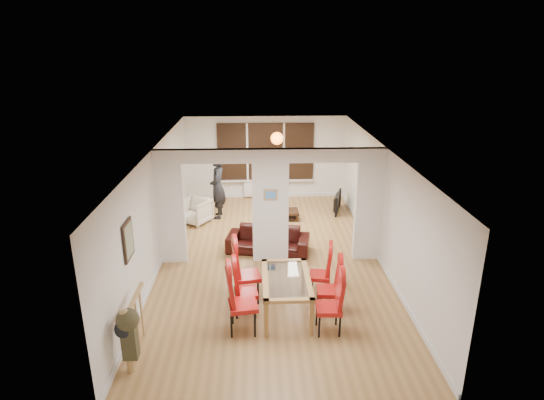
{
  "coord_description": "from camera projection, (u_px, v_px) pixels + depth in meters",
  "views": [
    {
      "loc": [
        -0.32,
        -9.45,
        4.74
      ],
      "look_at": [
        0.06,
        0.6,
        1.24
      ],
      "focal_mm": 30.0,
      "sensor_mm": 36.0,
      "label": 1
    }
  ],
  "objects": [
    {
      "name": "person",
      "position": [
        218.0,
        187.0,
        12.73
      ],
      "size": [
        0.66,
        0.44,
        1.8
      ],
      "primitive_type": "imported",
      "rotation": [
        0.0,
        0.0,
        -1.58
      ],
      "color": "black",
      "rests_on": "floor"
    },
    {
      "name": "stair_newel",
      "position": [
        136.0,
        321.0,
        7.21
      ],
      "size": [
        0.4,
        1.2,
        1.1
      ],
      "primitive_type": null,
      "color": "#AF8650",
      "rests_on": "floor"
    },
    {
      "name": "wall_poster",
      "position": [
        128.0,
        240.0,
        7.61
      ],
      "size": [
        0.04,
        0.52,
        0.67
      ],
      "primitive_type": "cube",
      "color": "gray",
      "rests_on": "room_walls"
    },
    {
      "name": "dining_chair_rc",
      "position": [
        320.0,
        272.0,
        8.84
      ],
      "size": [
        0.47,
        0.47,
        1.01
      ],
      "primitive_type": null,
      "rotation": [
        0.0,
        0.0,
        -0.18
      ],
      "color": "#A21210",
      "rests_on": "floor"
    },
    {
      "name": "pillar_photo",
      "position": [
        271.0,
        195.0,
        9.87
      ],
      "size": [
        0.3,
        0.03,
        0.25
      ],
      "primitive_type": "cube",
      "color": "#4C8CD8",
      "rests_on": "divider_wall"
    },
    {
      "name": "television",
      "position": [
        335.0,
        202.0,
        13.36
      ],
      "size": [
        1.0,
        0.42,
        0.58
      ],
      "primitive_type": "imported",
      "rotation": [
        0.0,
        0.0,
        1.28
      ],
      "color": "black",
      "rests_on": "floor"
    },
    {
      "name": "bay_window_blinds",
      "position": [
        266.0,
        152.0,
        14.19
      ],
      "size": [
        3.0,
        0.08,
        1.8
      ],
      "primitive_type": "cube",
      "color": "black",
      "rests_on": "room_walls"
    },
    {
      "name": "radiator",
      "position": [
        266.0,
        189.0,
        14.54
      ],
      "size": [
        1.4,
        0.08,
        0.5
      ],
      "primitive_type": "cube",
      "color": "white",
      "rests_on": "floor"
    },
    {
      "name": "dining_chair_lb",
      "position": [
        246.0,
        289.0,
        8.22
      ],
      "size": [
        0.46,
        0.46,
        1.03
      ],
      "primitive_type": null,
      "rotation": [
        0.0,
        0.0,
        0.12
      ],
      "color": "#A21210",
      "rests_on": "floor"
    },
    {
      "name": "dining_table",
      "position": [
        286.0,
        295.0,
        8.3
      ],
      "size": [
        0.87,
        1.54,
        0.72
      ],
      "primitive_type": null,
      "color": "olive",
      "rests_on": "floor"
    },
    {
      "name": "bowl",
      "position": [
        272.0,
        210.0,
        12.78
      ],
      "size": [
        0.21,
        0.21,
        0.05
      ],
      "primitive_type": "imported",
      "color": "black",
      "rests_on": "coffee_table"
    },
    {
      "name": "divider_wall",
      "position": [
        270.0,
        206.0,
        10.06
      ],
      "size": [
        5.0,
        0.18,
        2.6
      ],
      "primitive_type": "cube",
      "color": "white",
      "rests_on": "floor"
    },
    {
      "name": "bottle",
      "position": [
        274.0,
        205.0,
        12.74
      ],
      "size": [
        0.08,
        0.08,
        0.3
      ],
      "primitive_type": "cylinder",
      "color": "#143F19",
      "rests_on": "coffee_table"
    },
    {
      "name": "dining_chair_rb",
      "position": [
        329.0,
        287.0,
        8.28
      ],
      "size": [
        0.44,
        0.44,
        1.03
      ],
      "primitive_type": null,
      "rotation": [
        0.0,
        0.0,
        -0.08
      ],
      "color": "#A21210",
      "rests_on": "floor"
    },
    {
      "name": "pendant_light",
      "position": [
        277.0,
        138.0,
        12.91
      ],
      "size": [
        0.36,
        0.36,
        0.36
      ],
      "primitive_type": "sphere",
      "color": "orange",
      "rests_on": "room_walls"
    },
    {
      "name": "armchair",
      "position": [
        195.0,
        211.0,
        12.5
      ],
      "size": [
        1.01,
        1.02,
        0.68
      ],
      "primitive_type": "imported",
      "rotation": [
        0.0,
        0.0,
        -0.55
      ],
      "color": "beige",
      "rests_on": "floor"
    },
    {
      "name": "dining_chair_lc",
      "position": [
        247.0,
        272.0,
        8.67
      ],
      "size": [
        0.55,
        0.55,
        1.19
      ],
      "primitive_type": null,
      "rotation": [
        0.0,
        0.0,
        0.17
      ],
      "color": "#A21210",
      "rests_on": "floor"
    },
    {
      "name": "floor",
      "position": [
        270.0,
        259.0,
        10.49
      ],
      "size": [
        5.0,
        9.0,
        0.01
      ],
      "primitive_type": "cube",
      "color": "#9E723F",
      "rests_on": "ground"
    },
    {
      "name": "coffee_table",
      "position": [
        279.0,
        215.0,
        12.83
      ],
      "size": [
        1.22,
        0.89,
        0.25
      ],
      "primitive_type": null,
      "rotation": [
        0.0,
        0.0,
        0.35
      ],
      "color": "black",
      "rests_on": "floor"
    },
    {
      "name": "shoes",
      "position": [
        270.0,
        266.0,
        10.06
      ],
      "size": [
        0.23,
        0.25,
        0.1
      ],
      "primitive_type": null,
      "color": "black",
      "rests_on": "floor"
    },
    {
      "name": "dining_chair_la",
      "position": [
        243.0,
        300.0,
        7.71
      ],
      "size": [
        0.54,
        0.54,
        1.19
      ],
      "primitive_type": null,
      "rotation": [
        0.0,
        0.0,
        0.16
      ],
      "color": "#A21210",
      "rests_on": "floor"
    },
    {
      "name": "dining_chair_ra",
      "position": [
        329.0,
        304.0,
        7.71
      ],
      "size": [
        0.45,
        0.45,
        1.07
      ],
      "primitive_type": null,
      "rotation": [
        0.0,
        0.0,
        -0.05
      ],
      "color": "#A21210",
      "rests_on": "floor"
    },
    {
      "name": "sofa",
      "position": [
        268.0,
        240.0,
        10.81
      ],
      "size": [
        2.04,
        1.09,
        0.57
      ],
      "primitive_type": "imported",
      "rotation": [
        0.0,
        0.0,
        -0.18
      ],
      "color": "black",
      "rests_on": "floor"
    },
    {
      "name": "room_walls",
      "position": [
        270.0,
        206.0,
        10.06
      ],
      "size": [
        5.0,
        9.0,
        2.6
      ],
      "primitive_type": null,
      "color": "silver",
      "rests_on": "floor"
    }
  ]
}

